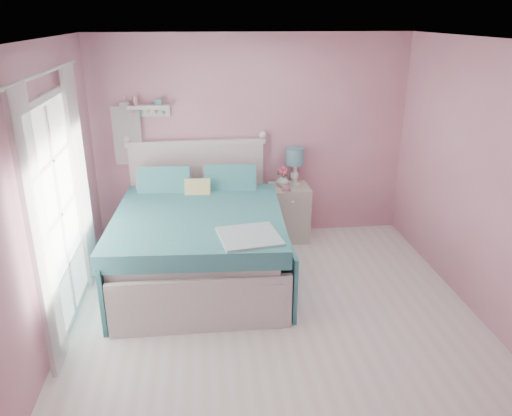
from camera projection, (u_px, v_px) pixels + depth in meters
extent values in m
plane|color=white|center=(277.00, 326.00, 4.79)|extent=(4.50, 4.50, 0.00)
plane|color=#C17A88|center=(252.00, 139.00, 6.40)|extent=(4.00, 0.00, 4.00)
plane|color=#C17A88|center=(357.00, 371.00, 2.23)|extent=(4.00, 0.00, 4.00)
plane|color=#C17A88|center=(39.00, 208.00, 4.11)|extent=(0.00, 4.50, 4.50)
plane|color=#C17A88|center=(497.00, 190.00, 4.53)|extent=(0.00, 4.50, 4.50)
plane|color=white|center=(282.00, 41.00, 3.85)|extent=(4.50, 4.50, 0.00)
cube|color=silver|center=(200.00, 256.00, 5.63)|extent=(1.78, 2.28, 0.48)
cube|color=silver|center=(199.00, 231.00, 5.52)|extent=(1.72, 2.22, 0.16)
cube|color=silver|center=(198.00, 192.00, 6.51)|extent=(1.70, 0.07, 1.26)
cube|color=silver|center=(196.00, 142.00, 6.27)|extent=(1.76, 0.09, 0.06)
cube|color=silver|center=(201.00, 306.00, 4.60)|extent=(1.70, 0.06, 0.56)
cube|color=teal|center=(198.00, 222.00, 5.31)|extent=(1.88, 2.03, 0.18)
cube|color=pink|center=(165.00, 185.00, 6.10)|extent=(0.69, 0.31, 0.43)
cube|color=pink|center=(230.00, 183.00, 6.18)|extent=(0.69, 0.31, 0.43)
cube|color=#CCBC59|center=(198.00, 192.00, 5.88)|extent=(0.31, 0.23, 0.31)
cube|color=beige|center=(289.00, 213.00, 6.54)|extent=(0.50, 0.47, 0.73)
cube|color=silver|center=(292.00, 202.00, 6.25)|extent=(0.44, 0.02, 0.16)
sphere|color=white|center=(293.00, 202.00, 6.23)|extent=(0.03, 0.03, 0.03)
cylinder|color=white|center=(294.00, 182.00, 6.53)|extent=(0.15, 0.15, 0.02)
cylinder|color=white|center=(294.00, 173.00, 6.48)|extent=(0.08, 0.08, 0.26)
cylinder|color=#659BA8|center=(295.00, 156.00, 6.40)|extent=(0.24, 0.24, 0.21)
imported|color=silver|center=(283.00, 180.00, 6.38)|extent=(0.21, 0.21, 0.17)
imported|color=pink|center=(286.00, 188.00, 6.23)|extent=(0.12, 0.12, 0.08)
sphere|color=#E44E78|center=(283.00, 168.00, 6.33)|extent=(0.06, 0.06, 0.06)
sphere|color=#E44E78|center=(286.00, 171.00, 6.36)|extent=(0.06, 0.06, 0.06)
sphere|color=#E44E78|center=(280.00, 171.00, 6.34)|extent=(0.06, 0.06, 0.06)
sphere|color=#E44E78|center=(285.00, 174.00, 6.32)|extent=(0.06, 0.06, 0.06)
sphere|color=#E44E78|center=(281.00, 173.00, 6.32)|extent=(0.06, 0.06, 0.06)
cube|color=silver|center=(149.00, 107.00, 6.03)|extent=(0.50, 0.14, 0.04)
cube|color=silver|center=(150.00, 112.00, 6.11)|extent=(0.50, 0.03, 0.12)
cylinder|color=#D18C99|center=(136.00, 101.00, 5.99)|extent=(0.06, 0.06, 0.10)
cube|color=#659BA8|center=(158.00, 102.00, 6.03)|extent=(0.08, 0.06, 0.07)
cube|color=white|center=(127.00, 135.00, 6.14)|extent=(0.34, 0.03, 0.72)
cube|color=silver|center=(41.00, 99.00, 4.18)|extent=(0.04, 1.32, 0.06)
cube|color=silver|center=(75.00, 313.00, 4.94)|extent=(0.04, 1.32, 0.06)
cube|color=silver|center=(40.00, 248.00, 3.99)|extent=(0.04, 0.06, 2.10)
cube|color=silver|center=(75.00, 195.00, 5.16)|extent=(0.04, 0.06, 2.10)
cube|color=white|center=(59.00, 215.00, 4.56)|extent=(0.02, 1.20, 2.04)
cube|color=white|center=(40.00, 239.00, 3.84)|extent=(0.04, 0.40, 2.32)
cube|color=white|center=(81.00, 179.00, 5.22)|extent=(0.04, 0.40, 2.32)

